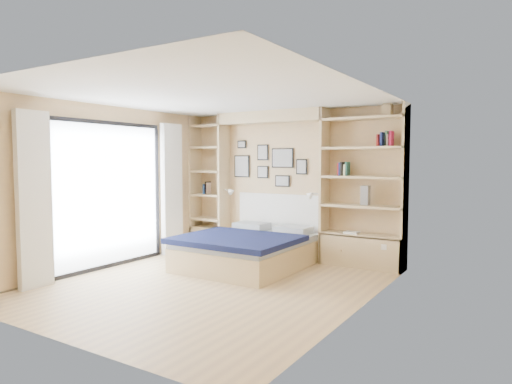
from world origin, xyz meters
The scene contains 8 objects.
ground centered at (0.00, 0.00, 0.00)m, with size 4.50×4.50×0.00m, color tan.
room_shell centered at (-0.39, 1.52, 1.08)m, with size 4.50×4.50×4.50m.
bed centered at (-0.17, 1.19, 0.28)m, with size 1.73×2.12×1.07m.
photo_gallery centered at (-0.45, 2.22, 1.60)m, with size 1.48×0.02×0.82m.
reading_lamps centered at (-0.30, 2.00, 1.10)m, with size 1.92×0.12×0.15m.
shelf_decor centered at (1.06, 2.07, 1.67)m, with size 3.54×0.23×2.03m.
deck centered at (-3.60, 0.00, 0.00)m, with size 3.20×4.00×0.05m, color #645B4A.
deck_chair centered at (-3.63, 0.94, 0.41)m, with size 0.68×0.94×0.86m.
Camera 1 is at (3.66, -4.75, 1.66)m, focal length 32.00 mm.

